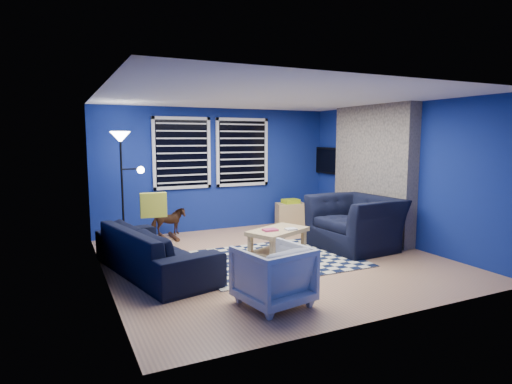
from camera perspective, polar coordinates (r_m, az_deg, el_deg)
floor at (r=6.83m, az=2.33°, el=-8.91°), size 5.00×5.00×0.00m
ceiling at (r=6.59m, az=2.44°, el=12.47°), size 5.00×5.00×0.00m
wall_back at (r=8.87m, az=-5.17°, el=3.01°), size 5.00×0.00×5.00m
wall_left at (r=5.87m, az=-19.77°, el=0.47°), size 0.00×5.00×5.00m
wall_right at (r=8.06m, az=18.32°, el=2.25°), size 0.00×5.00×5.00m
fireplace at (r=8.34m, az=15.24°, el=2.15°), size 0.65×2.00×2.50m
window_left at (r=8.59m, az=-9.82°, el=5.13°), size 1.17×0.06×1.42m
window_right at (r=9.02m, az=-1.82°, el=5.33°), size 1.17×0.06×1.42m
tv at (r=9.56m, az=9.82°, el=4.13°), size 0.07×1.00×0.58m
rug at (r=6.79m, az=2.37°, el=-8.93°), size 2.51×2.02×0.02m
sofa at (r=6.23m, az=-13.40°, el=-7.49°), size 2.45×1.39×0.67m
armchair_big at (r=7.57m, az=13.10°, el=-4.01°), size 1.47×1.31×0.89m
armchair_bent at (r=4.95m, az=2.30°, el=-11.01°), size 0.86×0.88×0.69m
rocking_horse at (r=8.23m, az=-11.61°, el=-3.88°), size 0.36×0.66×0.53m
coffee_table at (r=6.80m, az=2.92°, el=-6.05°), size 1.12×0.91×0.48m
cabinet at (r=9.27m, az=4.63°, el=-2.97°), size 0.68×0.53×0.59m
floor_lamp at (r=7.68m, az=-17.41°, el=5.00°), size 0.55×0.34×2.01m
throw_pillow at (r=6.82m, az=-13.51°, el=-1.70°), size 0.41×0.16×0.38m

